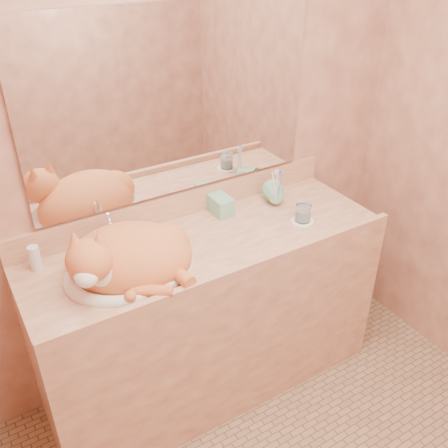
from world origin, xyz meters
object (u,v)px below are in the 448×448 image
water_glass (303,213)px  vanity_counter (210,316)px  sink_basin (128,254)px  toothbrush_cup (276,199)px  cat (126,256)px  soap_dispenser (228,201)px

water_glass → vanity_counter: bearing=169.6°
sink_basin → toothbrush_cup: bearing=-2.0°
cat → soap_dispenser: cat is taller
toothbrush_cup → water_glass: toothbrush_cup is taller
cat → toothbrush_cup: 0.82m
cat → toothbrush_cup: cat is taller
vanity_counter → soap_dispenser: size_ratio=8.47×
vanity_counter → sink_basin: (-0.37, -0.02, 0.51)m
sink_basin → soap_dispenser: bearing=5.4°
soap_dispenser → water_glass: 0.35m
sink_basin → water_glass: 0.82m
vanity_counter → soap_dispenser: soap_dispenser is taller
cat → water_glass: (0.84, -0.05, -0.04)m
soap_dispenser → toothbrush_cup: bearing=-9.4°
soap_dispenser → water_glass: (0.28, -0.21, -0.04)m
toothbrush_cup → water_glass: 0.17m
vanity_counter → sink_basin: 0.63m
sink_basin → water_glass: bearing=-14.1°
sink_basin → cat: size_ratio=1.05×
cat → water_glass: bearing=18.4°
cat → soap_dispenser: bearing=37.7°
sink_basin → cat: cat is taller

